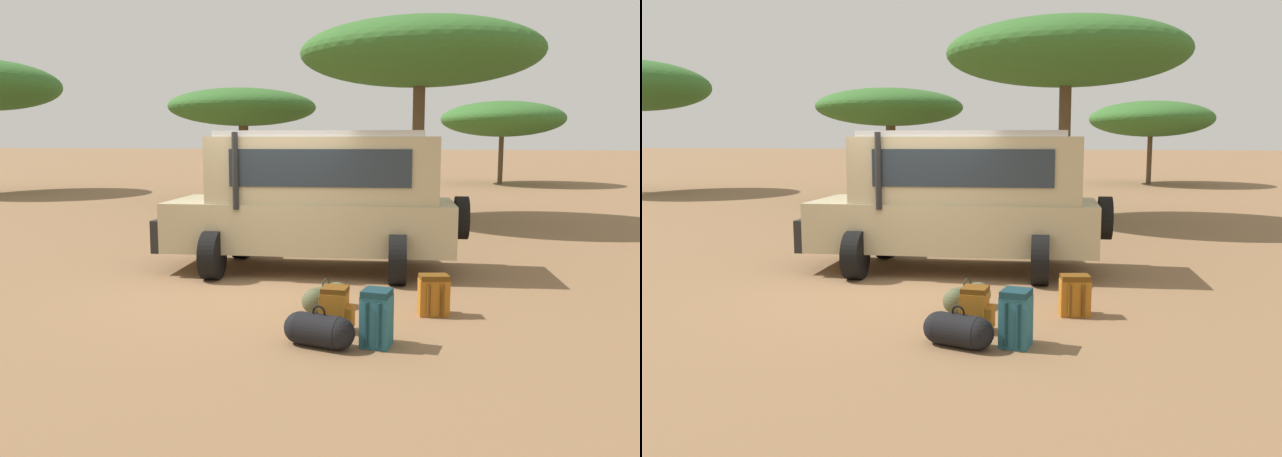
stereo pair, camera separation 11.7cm
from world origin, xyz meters
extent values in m
plane|color=olive|center=(0.00, 0.00, 0.00)|extent=(320.00, 320.00, 0.00)
cube|color=tan|center=(0.29, 1.63, 0.82)|extent=(5.15, 2.72, 0.84)
cube|color=tan|center=(0.54, 1.67, 1.79)|extent=(4.07, 2.42, 1.10)
cube|color=#232D38|center=(-0.96, 1.41, 1.74)|extent=(0.33, 1.55, 0.77)
cube|color=#232D38|center=(0.69, 0.78, 1.84)|extent=(2.90, 0.55, 0.60)
cube|color=#232D38|center=(0.38, 2.56, 1.84)|extent=(2.90, 0.55, 0.60)
cube|color=#B7B7B7|center=(0.49, 1.66, 2.39)|extent=(3.67, 2.28, 0.10)
cube|color=black|center=(-2.24, 1.19, 0.65)|extent=(0.44, 1.62, 0.56)
cylinder|color=black|center=(-0.63, 0.48, 1.79)|extent=(0.10, 0.10, 1.25)
cylinder|color=black|center=(-1.04, 0.41, 0.40)|extent=(0.41, 0.84, 0.80)
cylinder|color=black|center=(-1.37, 2.32, 0.40)|extent=(0.41, 0.84, 0.80)
cylinder|color=black|center=(1.95, 0.93, 0.40)|extent=(0.41, 0.84, 0.80)
cylinder|color=black|center=(1.62, 2.84, 0.40)|extent=(0.41, 0.84, 0.80)
cylinder|color=black|center=(2.84, 2.07, 0.97)|extent=(0.34, 0.76, 0.74)
cube|color=#235B6B|center=(2.27, -2.14, 0.29)|extent=(0.33, 0.33, 0.58)
cube|color=#235B6B|center=(2.28, -1.95, 0.22)|extent=(0.24, 0.09, 0.32)
cube|color=#13323A|center=(2.27, -2.14, 0.61)|extent=(0.32, 0.34, 0.07)
cylinder|color=#13323A|center=(2.19, -2.31, 0.29)|extent=(0.04, 0.04, 0.49)
cylinder|color=#13323A|center=(2.33, -2.32, 0.29)|extent=(0.04, 0.04, 0.49)
cube|color=#B26619|center=(1.67, -1.73, 0.24)|extent=(0.30, 0.34, 0.48)
cube|color=#B26619|center=(1.85, -1.72, 0.18)|extent=(0.09, 0.25, 0.26)
cube|color=#62380E|center=(1.67, -1.73, 0.51)|extent=(0.32, 0.33, 0.07)
cylinder|color=#62380E|center=(1.51, -1.67, 0.24)|extent=(0.04, 0.04, 0.40)
cylinder|color=#62380E|center=(1.51, -1.82, 0.24)|extent=(0.04, 0.04, 0.40)
cube|color=#B26619|center=(2.72, -0.69, 0.24)|extent=(0.44, 0.35, 0.48)
cube|color=#B26619|center=(2.67, -0.54, 0.18)|extent=(0.30, 0.16, 0.26)
cube|color=#62380E|center=(2.72, -0.69, 0.51)|extent=(0.43, 0.35, 0.07)
cylinder|color=#62380E|center=(2.68, -0.85, 0.24)|extent=(0.04, 0.04, 0.41)
cylinder|color=#62380E|center=(2.85, -0.80, 0.24)|extent=(0.04, 0.04, 0.41)
cylinder|color=#4C5133|center=(1.30, -0.86, 0.17)|extent=(0.50, 0.60, 0.34)
sphere|color=#4C5133|center=(1.21, -1.10, 0.17)|extent=(0.33, 0.33, 0.33)
sphere|color=#4C5133|center=(1.40, -0.63, 0.17)|extent=(0.33, 0.33, 0.33)
torus|color=#2D301E|center=(1.30, -0.86, 0.36)|extent=(0.08, 0.16, 0.16)
cylinder|color=black|center=(1.66, -2.35, 0.19)|extent=(0.54, 0.45, 0.37)
sphere|color=black|center=(1.90, -2.39, 0.19)|extent=(0.36, 0.36, 0.36)
sphere|color=black|center=(1.42, -2.31, 0.19)|extent=(0.36, 0.36, 0.36)
torus|color=black|center=(1.66, -2.35, 0.39)|extent=(0.17, 0.05, 0.16)
cylinder|color=brown|center=(-6.26, 13.47, 1.47)|extent=(0.37, 0.37, 2.95)
ellipsoid|color=#336628|center=(-6.26, 13.47, 3.55)|extent=(5.54, 5.88, 1.40)
cylinder|color=brown|center=(1.06, 9.09, 1.96)|extent=(0.34, 0.34, 3.92)
ellipsoid|color=#336628|center=(1.06, 9.09, 4.68)|extent=(6.72, 6.30, 1.79)
cylinder|color=brown|center=(3.03, 25.87, 1.32)|extent=(0.25, 0.25, 2.63)
ellipsoid|color=#336628|center=(3.03, 25.87, 3.42)|extent=(6.40, 6.62, 1.85)
camera|label=1|loc=(3.64, -8.74, 2.27)|focal=35.00mm
camera|label=2|loc=(3.75, -8.70, 2.27)|focal=35.00mm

